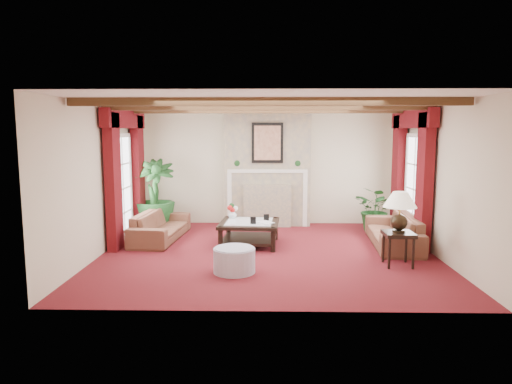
{
  "coord_description": "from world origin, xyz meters",
  "views": [
    {
      "loc": [
        -0.04,
        -8.15,
        2.21
      ],
      "look_at": [
        -0.22,
        0.4,
        1.07
      ],
      "focal_mm": 32.0,
      "sensor_mm": 36.0,
      "label": 1
    }
  ],
  "objects_px": {
    "sofa_right": "(394,226)",
    "potted_palm": "(155,211)",
    "side_table": "(398,249)",
    "coffee_table": "(249,233)",
    "sofa_left": "(160,221)",
    "ottoman": "(234,260)"
  },
  "relations": [
    {
      "from": "sofa_left",
      "to": "potted_palm",
      "type": "relative_size",
      "value": 1.13
    },
    {
      "from": "sofa_right",
      "to": "coffee_table",
      "type": "xyz_separation_m",
      "value": [
        -2.8,
        0.0,
        -0.17
      ]
    },
    {
      "from": "side_table",
      "to": "ottoman",
      "type": "distance_m",
      "value": 2.72
    },
    {
      "from": "ottoman",
      "to": "sofa_right",
      "type": "bearing_deg",
      "value": 30.55
    },
    {
      "from": "potted_palm",
      "to": "coffee_table",
      "type": "xyz_separation_m",
      "value": [
        2.17,
        -1.27,
        -0.22
      ]
    },
    {
      "from": "sofa_right",
      "to": "coffee_table",
      "type": "height_order",
      "value": "sofa_right"
    },
    {
      "from": "side_table",
      "to": "coffee_table",
      "type": "bearing_deg",
      "value": 152.04
    },
    {
      "from": "sofa_right",
      "to": "potted_palm",
      "type": "height_order",
      "value": "potted_palm"
    },
    {
      "from": "ottoman",
      "to": "sofa_left",
      "type": "bearing_deg",
      "value": 127.36
    },
    {
      "from": "sofa_right",
      "to": "potted_palm",
      "type": "distance_m",
      "value": 5.13
    },
    {
      "from": "sofa_left",
      "to": "potted_palm",
      "type": "xyz_separation_m",
      "value": [
        -0.32,
        0.84,
        0.06
      ]
    },
    {
      "from": "side_table",
      "to": "potted_palm",
      "type": "bearing_deg",
      "value": 150.88
    },
    {
      "from": "sofa_right",
      "to": "coffee_table",
      "type": "relative_size",
      "value": 1.86
    },
    {
      "from": "sofa_left",
      "to": "sofa_right",
      "type": "bearing_deg",
      "value": -90.59
    },
    {
      "from": "sofa_left",
      "to": "ottoman",
      "type": "height_order",
      "value": "sofa_left"
    },
    {
      "from": "coffee_table",
      "to": "ottoman",
      "type": "bearing_deg",
      "value": -91.75
    },
    {
      "from": "potted_palm",
      "to": "coffee_table",
      "type": "height_order",
      "value": "potted_palm"
    },
    {
      "from": "sofa_left",
      "to": "potted_palm",
      "type": "height_order",
      "value": "potted_palm"
    },
    {
      "from": "sofa_right",
      "to": "side_table",
      "type": "relative_size",
      "value": 3.69
    },
    {
      "from": "sofa_right",
      "to": "potted_palm",
      "type": "relative_size",
      "value": 1.17
    },
    {
      "from": "sofa_left",
      "to": "potted_palm",
      "type": "bearing_deg",
      "value": 25.56
    },
    {
      "from": "potted_palm",
      "to": "side_table",
      "type": "relative_size",
      "value": 3.15
    }
  ]
}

